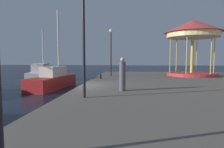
% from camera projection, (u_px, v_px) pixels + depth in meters
% --- Properties ---
extents(ground_plane, '(120.00, 120.00, 0.00)m').
position_uv_depth(ground_plane, '(81.00, 97.00, 12.53)').
color(ground_plane, black).
extents(quay_dock, '(14.74, 26.38, 0.80)m').
position_uv_depth(quay_dock, '(196.00, 93.00, 11.84)').
color(quay_dock, '#5B564F').
rests_on(quay_dock, ground).
extents(sailboat_red, '(2.49, 5.81, 6.80)m').
position_uv_depth(sailboat_red, '(53.00, 80.00, 16.16)').
color(sailboat_red, maroon).
rests_on(sailboat_red, ground).
extents(sailboat_white, '(2.82, 6.33, 5.94)m').
position_uv_depth(sailboat_white, '(42.00, 74.00, 22.32)').
color(sailboat_white, white).
rests_on(sailboat_white, ground).
extents(carousel, '(5.64, 5.64, 5.60)m').
position_uv_depth(carousel, '(193.00, 34.00, 19.03)').
color(carousel, '#B23333').
rests_on(carousel, quay_dock).
extents(lamp_post_mid_promenade, '(0.36, 0.36, 4.60)m').
position_uv_depth(lamp_post_mid_promenade, '(84.00, 27.00, 8.18)').
color(lamp_post_mid_promenade, black).
rests_on(lamp_post_mid_promenade, quay_dock).
extents(lamp_post_far_end, '(0.36, 0.36, 4.63)m').
position_uv_depth(lamp_post_far_end, '(111.00, 44.00, 18.63)').
color(lamp_post_far_end, black).
rests_on(lamp_post_far_end, quay_dock).
extents(bollard_north, '(0.24, 0.24, 0.40)m').
position_uv_depth(bollard_north, '(100.00, 76.00, 16.42)').
color(bollard_north, '#2D2D33').
rests_on(bollard_north, quay_dock).
extents(person_mid_promenade, '(0.34, 0.34, 1.80)m').
position_uv_depth(person_mid_promenade, '(122.00, 75.00, 10.20)').
color(person_mid_promenade, '#514C56').
rests_on(person_mid_promenade, quay_dock).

